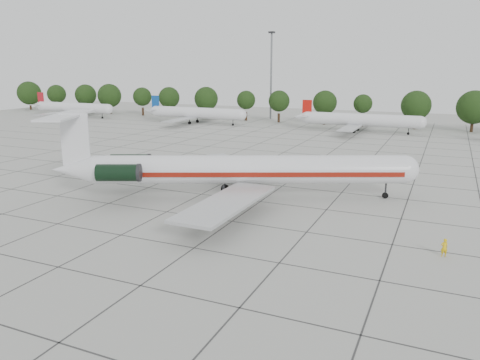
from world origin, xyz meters
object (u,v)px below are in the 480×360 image
at_px(bg_airliner_b, 196,113).
at_px(floodlight_mast, 271,71).
at_px(ground_crew, 444,248).
at_px(main_airliner, 229,169).
at_px(bg_airliner_a, 73,108).
at_px(bg_airliner_c, 360,120).

height_order(bg_airliner_b, floodlight_mast, floodlight_mast).
distance_m(ground_crew, bg_airliner_b, 98.31).
bearing_deg(main_airliner, floodlight_mast, 82.92).
bearing_deg(ground_crew, bg_airliner_a, -54.30).
bearing_deg(bg_airliner_a, main_airliner, -37.10).
bearing_deg(floodlight_mast, bg_airliner_c, -31.52).
height_order(bg_airliner_a, floodlight_mast, floodlight_mast).
xyz_separation_m(bg_airliner_b, bg_airliner_c, (44.78, 1.16, 0.00)).
distance_m(bg_airliner_c, floodlight_mast, 36.80).
bearing_deg(bg_airliner_c, main_airliner, -93.27).
relative_size(bg_airliner_b, floodlight_mast, 1.11).
bearing_deg(floodlight_mast, ground_crew, -61.60).
bearing_deg(bg_airliner_c, bg_airliner_b, -178.52).
relative_size(main_airliner, bg_airliner_c, 1.49).
distance_m(bg_airliner_b, bg_airliner_c, 44.79).
xyz_separation_m(ground_crew, bg_airliner_c, (-20.44, 74.69, 2.11)).
relative_size(main_airliner, ground_crew, 26.32).
height_order(ground_crew, bg_airliner_c, bg_airliner_c).
bearing_deg(ground_crew, bg_airliner_b, -68.97).
bearing_deg(ground_crew, floodlight_mast, -82.14).
xyz_separation_m(ground_crew, floodlight_mast, (-50.28, 92.99, 13.48)).
xyz_separation_m(main_airliner, bg_airliner_b, (-41.01, 64.80, -0.74)).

